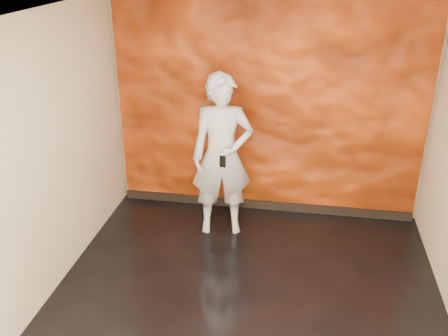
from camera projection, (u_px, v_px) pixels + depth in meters
room at (248, 176)px, 4.54m from camera, size 4.02×4.02×2.81m
feature_wall at (267, 112)px, 6.31m from camera, size 3.90×0.06×2.75m
baseboard at (264, 205)px, 6.82m from camera, size 3.90×0.04×0.12m
man at (222, 156)px, 5.96m from camera, size 0.81×0.62×2.01m
phone at (223, 162)px, 5.67m from camera, size 0.08×0.03×0.14m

